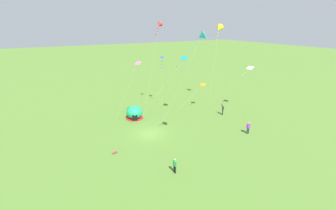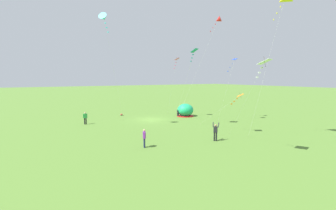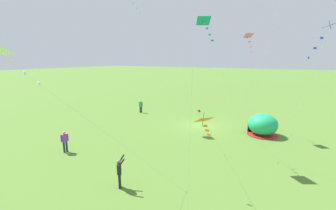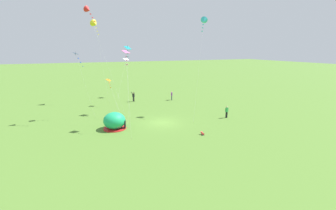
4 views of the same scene
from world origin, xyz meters
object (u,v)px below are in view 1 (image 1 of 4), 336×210
object	(u,v)px
kite_white	(249,69)
kite_teal	(183,60)
kite_yellow	(219,28)
toddler_crawling	(115,152)
kite_pink	(136,66)
person_far_back	(175,165)
kite_orange	(202,86)
kite_red	(159,25)
person_near_tent	(248,127)
person_with_toddler	(223,109)
kite_blue	(162,61)
kite_cyan	(202,36)
popup_tent	(134,113)

from	to	relation	value
kite_white	kite_teal	size ratio (longest dim) A/B	0.79
kite_yellow	kite_teal	bearing A→B (deg)	-70.68
toddler_crawling	kite_pink	distance (m)	12.81
person_far_back	kite_pink	distance (m)	16.05
kite_orange	kite_red	bearing A→B (deg)	-113.59
kite_orange	person_near_tent	bearing A→B (deg)	-2.07
kite_red	kite_orange	bearing A→B (deg)	66.41
person_with_toddler	kite_pink	distance (m)	16.35
kite_blue	kite_pink	bearing A→B (deg)	-52.76
person_far_back	kite_yellow	size ratio (longest dim) A/B	0.12
person_far_back	kite_cyan	bearing A→B (deg)	114.92
toddler_crawling	kite_teal	distance (m)	16.77
toddler_crawling	kite_white	bearing A→B (deg)	97.17
toddler_crawling	person_far_back	xyz separation A→B (m)	(6.69, 4.41, 0.79)
popup_tent	kite_pink	size ratio (longest dim) A/B	0.29
kite_blue	person_near_tent	bearing A→B (deg)	17.22
toddler_crawling	kite_red	xyz separation A→B (m)	(-10.61, 11.58, 14.35)
kite_orange	kite_teal	xyz separation A→B (m)	(2.21, -5.61, 5.34)
kite_pink	kite_white	xyz separation A→B (m)	(4.01, 18.85, -1.54)
kite_white	kite_cyan	bearing A→B (deg)	-64.18
kite_pink	kite_teal	size ratio (longest dim) A/B	0.94
toddler_crawling	kite_yellow	bearing A→B (deg)	111.29
kite_cyan	person_with_toddler	bearing A→B (deg)	125.05
kite_yellow	kite_blue	world-z (taller)	kite_yellow
kite_pink	kite_red	distance (m)	8.61
kite_teal	kite_pink	bearing A→B (deg)	-104.40
person_near_tent	kite_blue	xyz separation A→B (m)	(-16.43, -5.09, 7.54)
popup_tent	kite_blue	size ratio (longest dim) A/B	0.30
person_near_tent	kite_teal	xyz separation A→B (m)	(-9.42, -5.19, 8.55)
kite_blue	kite_cyan	bearing A→B (deg)	-14.57
toddler_crawling	kite_orange	world-z (taller)	kite_orange
person_far_back	kite_pink	world-z (taller)	kite_pink
popup_tent	person_far_back	bearing A→B (deg)	-5.82
person_with_toddler	kite_cyan	xyz separation A→B (m)	(7.90, -11.26, 12.54)
kite_pink	toddler_crawling	bearing A→B (deg)	-40.18
kite_pink	kite_orange	size ratio (longest dim) A/B	1.39
kite_yellow	kite_red	xyz separation A→B (m)	(-1.79, -11.06, 0.61)
kite_pink	kite_red	world-z (taller)	kite_red
kite_red	kite_white	size ratio (longest dim) A/B	1.87
person_near_tent	kite_red	world-z (taller)	kite_red
kite_yellow	kite_white	size ratio (longest dim) A/B	1.83
kite_orange	kite_white	bearing A→B (deg)	55.12
person_near_tent	kite_red	xyz separation A→B (m)	(-14.64, -6.46, 13.56)
kite_blue	kite_yellow	bearing A→B (deg)	69.72
person_with_toddler	kite_yellow	distance (m)	14.43
kite_yellow	kite_teal	world-z (taller)	kite_yellow
toddler_crawling	popup_tent	bearing A→B (deg)	146.20
popup_tent	kite_yellow	distance (m)	21.06
kite_white	kite_teal	bearing A→B (deg)	-100.64
kite_orange	kite_blue	xyz separation A→B (m)	(-4.80, -5.51, 4.33)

